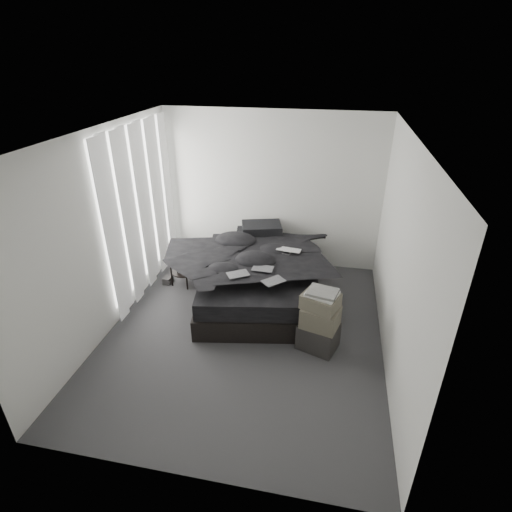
% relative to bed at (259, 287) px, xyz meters
% --- Properties ---
extents(floor, '(3.60, 4.20, 0.01)m').
position_rel_bed_xyz_m(floor, '(-0.03, -0.91, -0.15)').
color(floor, '#373639').
rests_on(floor, ground).
extents(ceiling, '(3.60, 4.20, 0.01)m').
position_rel_bed_xyz_m(ceiling, '(-0.03, -0.91, 2.45)').
color(ceiling, white).
rests_on(ceiling, ground).
extents(wall_back, '(3.60, 0.01, 2.60)m').
position_rel_bed_xyz_m(wall_back, '(-0.03, 1.19, 1.15)').
color(wall_back, silver).
rests_on(wall_back, ground).
extents(wall_front, '(3.60, 0.01, 2.60)m').
position_rel_bed_xyz_m(wall_front, '(-0.03, -3.01, 1.15)').
color(wall_front, silver).
rests_on(wall_front, ground).
extents(wall_left, '(0.01, 4.20, 2.60)m').
position_rel_bed_xyz_m(wall_left, '(-1.83, -0.91, 1.15)').
color(wall_left, silver).
rests_on(wall_left, ground).
extents(wall_right, '(0.01, 4.20, 2.60)m').
position_rel_bed_xyz_m(wall_right, '(1.77, -0.91, 1.15)').
color(wall_right, silver).
rests_on(wall_right, ground).
extents(window_left, '(0.02, 2.00, 2.30)m').
position_rel_bed_xyz_m(window_left, '(-1.81, -0.01, 1.20)').
color(window_left, white).
rests_on(window_left, wall_left).
extents(curtain_left, '(0.06, 2.12, 2.48)m').
position_rel_bed_xyz_m(curtain_left, '(-1.76, -0.01, 1.13)').
color(curtain_left, white).
rests_on(curtain_left, wall_left).
extents(bed, '(2.07, 2.52, 0.31)m').
position_rel_bed_xyz_m(bed, '(0.00, 0.00, 0.00)').
color(bed, black).
rests_on(bed, floor).
extents(mattress, '(1.99, 2.44, 0.24)m').
position_rel_bed_xyz_m(mattress, '(0.00, 0.00, 0.27)').
color(mattress, black).
rests_on(mattress, bed).
extents(duvet, '(1.97, 2.18, 0.26)m').
position_rel_bed_xyz_m(duvet, '(0.01, -0.05, 0.53)').
color(duvet, black).
rests_on(duvet, mattress).
extents(pillow_lower, '(0.75, 0.57, 0.15)m').
position_rel_bed_xyz_m(pillow_lower, '(-0.20, 0.85, 0.47)').
color(pillow_lower, black).
rests_on(pillow_lower, mattress).
extents(pillow_upper, '(0.73, 0.59, 0.14)m').
position_rel_bed_xyz_m(pillow_upper, '(-0.12, 0.85, 0.62)').
color(pillow_upper, black).
rests_on(pillow_upper, pillow_lower).
extents(laptop, '(0.39, 0.28, 0.03)m').
position_rel_bed_xyz_m(laptop, '(0.40, 0.13, 0.67)').
color(laptop, silver).
rests_on(laptop, duvet).
extents(comic_a, '(0.34, 0.31, 0.01)m').
position_rel_bed_xyz_m(comic_a, '(-0.17, -0.64, 0.66)').
color(comic_a, black).
rests_on(comic_a, duvet).
extents(comic_b, '(0.29, 0.20, 0.01)m').
position_rel_bed_xyz_m(comic_b, '(0.13, -0.42, 0.67)').
color(comic_b, black).
rests_on(comic_b, duvet).
extents(comic_c, '(0.33, 0.33, 0.01)m').
position_rel_bed_xyz_m(comic_c, '(0.33, -0.72, 0.67)').
color(comic_c, black).
rests_on(comic_c, duvet).
extents(side_stand, '(0.44, 0.44, 0.69)m').
position_rel_bed_xyz_m(side_stand, '(-1.26, 0.13, 0.19)').
color(side_stand, black).
rests_on(side_stand, floor).
extents(papers, '(0.27, 0.20, 0.01)m').
position_rel_bed_xyz_m(papers, '(-1.26, 0.12, 0.54)').
color(papers, white).
rests_on(papers, side_stand).
extents(floor_books, '(0.12, 0.18, 0.12)m').
position_rel_bed_xyz_m(floor_books, '(-1.53, 0.08, -0.09)').
color(floor_books, black).
rests_on(floor_books, floor).
extents(box_lower, '(0.56, 0.50, 0.34)m').
position_rel_bed_xyz_m(box_lower, '(0.96, -1.02, 0.02)').
color(box_lower, black).
rests_on(box_lower, floor).
extents(box_mid, '(0.51, 0.45, 0.26)m').
position_rel_bed_xyz_m(box_mid, '(0.96, -1.03, 0.32)').
color(box_mid, '#555143').
rests_on(box_mid, box_lower).
extents(box_upper, '(0.51, 0.47, 0.18)m').
position_rel_bed_xyz_m(box_upper, '(0.95, -1.02, 0.55)').
color(box_upper, '#555143').
rests_on(box_upper, box_mid).
extents(art_book_white, '(0.43, 0.39, 0.04)m').
position_rel_bed_xyz_m(art_book_white, '(0.96, -1.02, 0.65)').
color(art_book_white, silver).
rests_on(art_book_white, box_upper).
extents(art_book_snake, '(0.40, 0.35, 0.03)m').
position_rel_bed_xyz_m(art_book_snake, '(0.96, -1.03, 0.69)').
color(art_book_snake, silver).
rests_on(art_book_snake, art_book_white).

